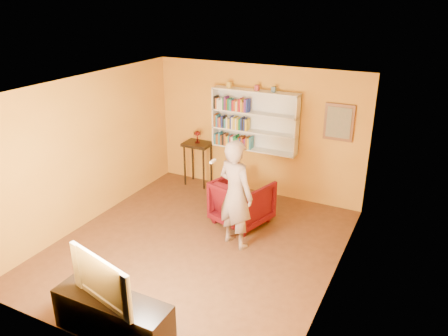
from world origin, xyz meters
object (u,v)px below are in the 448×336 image
(bookshelf, at_px, (256,120))
(armchair, at_px, (242,201))
(console_table, at_px, (198,150))
(tv_cabinet, at_px, (113,316))
(ruby_lustre, at_px, (197,134))
(person, at_px, (236,194))
(television, at_px, (109,276))

(bookshelf, relative_size, armchair, 1.92)
(console_table, height_order, tv_cabinet, console_table)
(ruby_lustre, distance_m, tv_cabinet, 4.79)
(person, bearing_deg, television, 98.48)
(console_table, bearing_deg, armchair, -35.95)
(television, bearing_deg, armchair, 100.09)
(ruby_lustre, relative_size, television, 0.24)
(person, distance_m, tv_cabinet, 2.72)
(bookshelf, distance_m, armchair, 1.79)
(armchair, bearing_deg, person, 122.04)
(ruby_lustre, bearing_deg, tv_cabinet, -73.10)
(bookshelf, xyz_separation_m, armchair, (0.32, -1.32, -1.17))
(tv_cabinet, bearing_deg, person, 80.29)
(ruby_lustre, distance_m, television, 4.71)
(ruby_lustre, distance_m, armchair, 2.11)
(person, bearing_deg, armchair, -55.90)
(bookshelf, bearing_deg, tv_cabinet, -88.91)
(bookshelf, distance_m, tv_cabinet, 4.84)
(ruby_lustre, relative_size, tv_cabinet, 0.17)
(console_table, relative_size, armchair, 1.04)
(armchair, height_order, person, person)
(bookshelf, height_order, television, bookshelf)
(console_table, height_order, television, television)
(console_table, xyz_separation_m, person, (1.81, -1.90, 0.13))
(console_table, relative_size, tv_cabinet, 0.63)
(ruby_lustre, bearing_deg, console_table, -53.13)
(bookshelf, bearing_deg, person, -75.49)
(television, bearing_deg, console_table, 120.98)
(armchair, xyz_separation_m, person, (0.21, -0.74, 0.51))
(person, relative_size, television, 1.70)
(bookshelf, xyz_separation_m, ruby_lustre, (-1.28, -0.16, -0.44))
(armchair, bearing_deg, bookshelf, -60.18)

